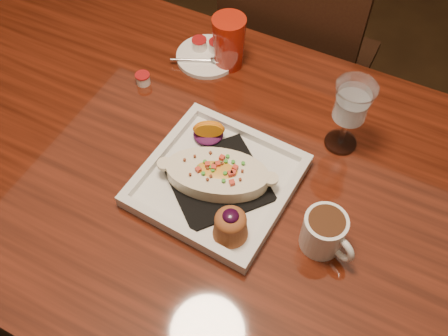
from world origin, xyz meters
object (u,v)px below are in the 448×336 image
at_px(saucer, 207,54).
at_px(chair_far, 294,65).
at_px(table, 195,189).
at_px(coffee_mug, 325,232).
at_px(red_tumbler, 229,43).
at_px(goblet, 352,106).
at_px(plate, 218,182).

bearing_deg(saucer, chair_far, 68.29).
bearing_deg(saucer, table, -66.87).
distance_m(chair_far, coffee_mug, 0.80).
relative_size(chair_far, red_tumbler, 6.97).
bearing_deg(table, coffee_mug, -9.46).
xyz_separation_m(chair_far, saucer, (-0.13, -0.33, 0.25)).
xyz_separation_m(goblet, saucer, (-0.39, 0.11, -0.11)).
relative_size(plate, coffee_mug, 2.81).
bearing_deg(saucer, goblet, -15.62).
relative_size(plate, goblet, 1.78).
distance_m(saucer, red_tumbler, 0.08).
height_order(coffee_mug, goblet, goblet).
relative_size(chair_far, coffee_mug, 8.49).
xyz_separation_m(coffee_mug, saucer, (-0.44, 0.35, -0.04)).
bearing_deg(goblet, saucer, 164.38).
xyz_separation_m(plate, saucer, (-0.21, 0.33, -0.01)).
xyz_separation_m(coffee_mug, red_tumbler, (-0.38, 0.36, 0.02)).
distance_m(table, coffee_mug, 0.34).
relative_size(chair_far, plate, 3.02).
distance_m(table, red_tumbler, 0.36).
relative_size(plate, red_tumbler, 2.31).
distance_m(chair_far, saucer, 0.43).
bearing_deg(goblet, plate, -129.00).
bearing_deg(coffee_mug, table, -166.97).
xyz_separation_m(plate, goblet, (0.18, 0.22, 0.09)).
xyz_separation_m(chair_far, goblet, (0.26, -0.43, 0.36)).
bearing_deg(red_tumbler, coffee_mug, -43.66).
bearing_deg(chair_far, coffee_mug, 114.19).
bearing_deg(table, saucer, 113.13).
bearing_deg(coffee_mug, red_tumbler, 158.84).
height_order(coffee_mug, saucer, coffee_mug).
relative_size(table, chair_far, 1.61).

